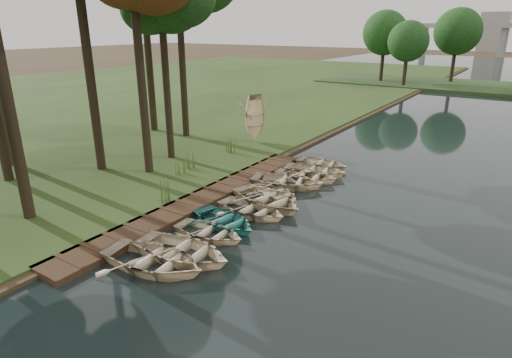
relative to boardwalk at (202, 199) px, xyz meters
The scene contains 21 objects.
ground 1.61m from the boardwalk, ahead, with size 300.00×300.00×0.00m, color #3D2F1D.
boardwalk is the anchor object (origin of this frame).
far_trees 50.78m from the boardwalk, 82.86° to the left, with size 45.60×5.60×8.80m.
building_b 145.16m from the boardwalk, 91.34° to the left, with size 8.00×8.00×12.00m, color #A5A5A0.
rowboat_0 5.99m from the boardwalk, 65.87° to the right, with size 2.78×3.89×0.81m, color beige.
rowboat_1 5.29m from the boardwalk, 57.63° to the right, with size 2.72×3.81×0.79m, color beige.
rowboat_2 3.71m from the boardwalk, 45.75° to the right, with size 2.15×3.01×0.62m, color beige.
rowboat_3 2.90m from the boardwalk, 31.42° to the right, with size 2.27×3.18×0.66m, color teal.
rowboat_4 2.78m from the boardwalk, ahead, with size 2.36×3.30×0.68m, color beige.
rowboat_5 3.08m from the boardwalk, 24.49° to the left, with size 2.78×3.89×0.81m, color beige.
rowboat_6 3.51m from the boardwalk, 40.80° to the left, with size 2.18×3.06×0.63m, color beige.
rowboat_7 4.57m from the boardwalk, 59.08° to the left, with size 2.71×3.79×0.78m, color beige.
rowboat_8 6.02m from the boardwalk, 63.30° to the left, with size 2.44×3.42×0.71m, color beige.
rowboat_9 6.94m from the boardwalk, 66.96° to the left, with size 2.48×3.47×0.72m, color beige.
rowboat_10 8.21m from the boardwalk, 72.54° to the left, with size 2.23×3.13×0.65m, color beige.
stored_rowboat 10.45m from the boardwalk, 110.02° to the left, with size 2.33×3.26×0.68m, color beige.
tree_4 11.09m from the boardwalk, 145.86° to the left, with size 4.23×4.23×10.37m.
reeds_0 1.88m from the boardwalk, 125.22° to the right, with size 0.60×0.60×1.15m, color #3F661E.
reeds_1 4.41m from the boardwalk, 138.94° to the left, with size 0.60×0.60×1.10m, color #3F661E.
reeds_2 3.57m from the boardwalk, 147.98° to the left, with size 0.60×0.60×0.95m, color #3F661E.
reeds_3 7.55m from the boardwalk, 116.58° to the left, with size 0.60×0.60×1.13m, color #3F661E.
Camera 1 is at (10.79, -14.15, 7.85)m, focal length 30.00 mm.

